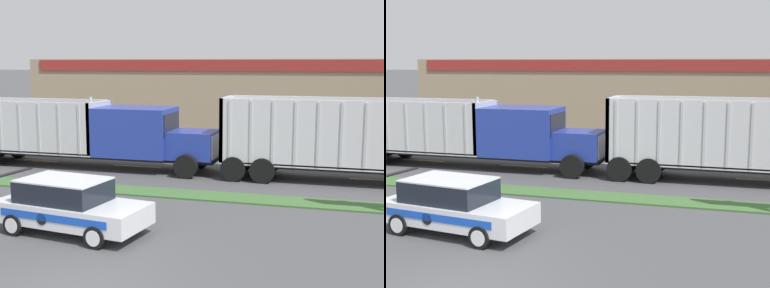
% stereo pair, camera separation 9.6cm
% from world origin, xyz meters
% --- Properties ---
extents(grass_verge, '(120.00, 1.33, 0.06)m').
position_xyz_m(grass_verge, '(0.00, 8.68, 0.03)').
color(grass_verge, '#3D6633').
rests_on(grass_verge, ground_plane).
extents(centre_line_3, '(2.40, 0.14, 0.01)m').
position_xyz_m(centre_line_3, '(-9.30, 13.34, 0.00)').
color(centre_line_3, yellow).
rests_on(centre_line_3, ground_plane).
extents(centre_line_4, '(2.40, 0.14, 0.01)m').
position_xyz_m(centre_line_4, '(-3.90, 13.34, 0.00)').
color(centre_line_4, yellow).
rests_on(centre_line_4, ground_plane).
extents(centre_line_5, '(2.40, 0.14, 0.01)m').
position_xyz_m(centre_line_5, '(1.50, 13.34, 0.00)').
color(centre_line_5, yellow).
rests_on(centre_line_5, ground_plane).
extents(centre_line_6, '(2.40, 0.14, 0.01)m').
position_xyz_m(centre_line_6, '(6.90, 13.34, 0.00)').
color(centre_line_6, yellow).
rests_on(centre_line_6, ground_plane).
extents(dump_truck_lead, '(12.52, 2.66, 3.34)m').
position_xyz_m(dump_truck_lead, '(-5.00, 12.62, 1.52)').
color(dump_truck_lead, black).
rests_on(dump_truck_lead, ground_plane).
extents(rally_car, '(4.62, 2.45, 1.59)m').
position_xyz_m(rally_car, '(-2.08, 3.62, 0.80)').
color(rally_car, silver).
rests_on(rally_car, ground_plane).
extents(store_building_backdrop, '(36.04, 12.10, 5.08)m').
position_xyz_m(store_building_backdrop, '(-0.27, 33.18, 2.54)').
color(store_building_backdrop, '#9E896B').
rests_on(store_building_backdrop, ground_plane).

